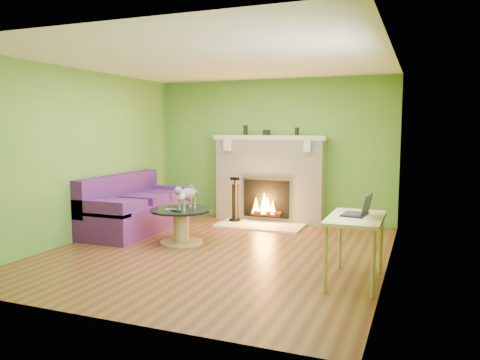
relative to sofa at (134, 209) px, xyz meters
The scene contains 22 objects.
floor 2.02m from the sofa, 21.02° to the right, with size 5.00×5.00×0.00m, color #582C19.
ceiling 2.99m from the sofa, 21.02° to the right, with size 5.00×5.00×0.00m, color white.
wall_back 2.74m from the sofa, 43.90° to the left, with size 5.00×5.00×0.00m, color #5D9230.
wall_front 3.83m from the sofa, 59.98° to the right, with size 5.00×5.00×0.00m, color #5D9230.
wall_left 1.24m from the sofa, 118.87° to the right, with size 5.00×5.00×0.00m, color #5D9230.
wall_right 4.27m from the sofa, ahead, with size 5.00×5.00×0.00m, color #5D9230.
window_frame 4.56m from the sofa, 21.50° to the right, with size 1.20×1.20×0.00m, color silver.
window_pane 4.55m from the sofa, 21.54° to the right, with size 1.06×1.06×0.00m, color white.
fireplace 2.49m from the sofa, 40.78° to the left, with size 2.10×0.46×1.58m.
hearth 2.18m from the sofa, 30.34° to the left, with size 1.50×0.75×0.03m, color beige.
mantel 2.71m from the sofa, 40.43° to the left, with size 2.10×0.28×0.08m, color beige.
sofa is the anchor object (origin of this frame).
coffee_table 1.25m from the sofa, 22.49° to the right, with size 0.91×0.91×0.51m.
desk 4.04m from the sofa, 19.31° to the right, with size 0.58×1.01×0.74m.
cat 1.34m from the sofa, 19.11° to the right, with size 0.22×0.59×0.37m, color slate, non-canonical shape.
remote_silver 1.22m from the sofa, 29.58° to the right, with size 0.17×0.04×0.02m, color gray.
remote_black 1.35m from the sofa, 29.28° to the right, with size 0.16×0.04×0.02m, color black.
laptop 4.03m from the sofa, 18.73° to the right, with size 0.29×0.33×0.25m, color black, non-canonical shape.
fire_tools 1.81m from the sofa, 43.13° to the left, with size 0.21×0.21×0.80m, color black, non-canonical shape.
mantel_vase_left 2.49m from the sofa, 49.37° to the left, with size 0.08×0.08×0.18m, color black.
mantel_vase_right 3.14m from the sofa, 34.31° to the left, with size 0.07×0.07×0.14m, color black.
mantel_box 2.72m from the sofa, 41.95° to the left, with size 0.12×0.08×0.10m, color black.
Camera 1 is at (2.62, -5.81, 1.72)m, focal length 35.00 mm.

